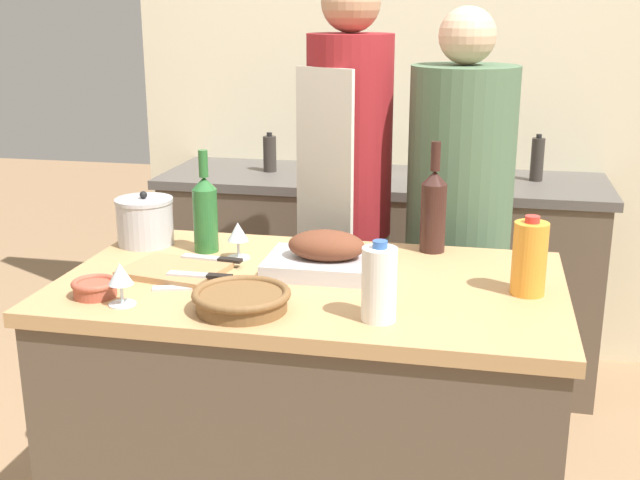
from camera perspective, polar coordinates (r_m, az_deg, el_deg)
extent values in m
cube|color=brown|center=(2.44, -0.61, -13.72)|extent=(1.35, 0.79, 0.90)
cube|color=tan|center=(2.24, -0.64, -3.31)|extent=(1.39, 0.81, 0.04)
cube|color=brown|center=(3.76, 4.23, -2.76)|extent=(1.93, 0.58, 0.89)
cube|color=#56514C|center=(3.63, 4.38, 4.20)|extent=(1.99, 0.60, 0.04)
cube|color=beige|center=(3.92, 5.20, 10.47)|extent=(2.49, 0.10, 2.55)
cube|color=#BCBCC1|center=(2.29, 0.45, -1.79)|extent=(0.34, 0.25, 0.04)
ellipsoid|color=brown|center=(2.27, 0.45, -0.40)|extent=(0.22, 0.15, 0.09)
cylinder|color=brown|center=(2.02, -5.60, -4.41)|extent=(0.23, 0.23, 0.04)
torus|color=brown|center=(2.01, -5.61, -3.83)|extent=(0.25, 0.25, 0.02)
cube|color=#AD7F51|center=(2.32, -10.31, -2.12)|extent=(0.31, 0.26, 0.02)
cylinder|color=#B7B7BC|center=(2.61, -12.33, 1.17)|extent=(0.18, 0.18, 0.14)
cylinder|color=#B7B7BC|center=(2.59, -12.43, 2.77)|extent=(0.18, 0.18, 0.01)
sphere|color=black|center=(2.59, -12.45, 3.16)|extent=(0.02, 0.02, 0.02)
cylinder|color=#A84C38|center=(2.19, -15.71, -3.42)|extent=(0.11, 0.11, 0.04)
torus|color=#A84C38|center=(2.18, -15.74, -2.97)|extent=(0.12, 0.12, 0.02)
cylinder|color=orange|center=(2.17, 14.67, -1.29)|extent=(0.09, 0.09, 0.20)
cylinder|color=red|center=(2.14, 14.88, 1.43)|extent=(0.04, 0.04, 0.02)
cylinder|color=white|center=(1.93, 4.23, -3.17)|extent=(0.09, 0.09, 0.18)
cylinder|color=#3360B2|center=(1.90, 4.30, -0.31)|extent=(0.04, 0.04, 0.02)
cylinder|color=#28662D|center=(2.49, -8.14, 1.39)|extent=(0.08, 0.08, 0.20)
cone|color=#28662D|center=(2.46, -8.25, 4.03)|extent=(0.08, 0.08, 0.04)
cylinder|color=#28662D|center=(2.45, -8.30, 5.40)|extent=(0.03, 0.03, 0.08)
cylinder|color=#381E19|center=(2.49, 8.05, 1.57)|extent=(0.08, 0.08, 0.21)
cone|color=#381E19|center=(2.46, 8.17, 4.43)|extent=(0.08, 0.08, 0.04)
cylinder|color=#381E19|center=(2.45, 8.23, 5.92)|extent=(0.03, 0.03, 0.09)
cylinder|color=silver|center=(2.11, -13.87, -4.44)|extent=(0.07, 0.07, 0.00)
cylinder|color=silver|center=(2.10, -13.92, -3.73)|extent=(0.01, 0.01, 0.05)
cone|color=silver|center=(2.09, -14.02, -2.33)|extent=(0.06, 0.06, 0.06)
cylinder|color=silver|center=(2.44, -5.81, -1.25)|extent=(0.07, 0.07, 0.00)
cylinder|color=silver|center=(2.43, -5.82, -0.62)|extent=(0.01, 0.01, 0.05)
cone|color=silver|center=(2.41, -5.86, 0.60)|extent=(0.06, 0.06, 0.06)
cube|color=#B7B7BC|center=(2.20, -10.00, -3.36)|extent=(0.15, 0.07, 0.01)
cube|color=black|center=(2.19, -7.01, -3.30)|extent=(0.09, 0.05, 0.01)
cube|color=#B7B7BC|center=(2.39, -8.46, -1.21)|extent=(0.12, 0.04, 0.01)
cube|color=black|center=(2.35, -6.42, -1.42)|extent=(0.07, 0.03, 0.01)
cube|color=#B7B7BC|center=(2.25, -9.39, -2.41)|extent=(0.11, 0.03, 0.01)
cube|color=black|center=(2.22, -7.16, -2.58)|extent=(0.07, 0.03, 0.01)
cube|color=silver|center=(3.68, 3.59, 5.14)|extent=(0.18, 0.14, 0.05)
cylinder|color=#B7B7BC|center=(3.67, 3.26, 6.32)|extent=(0.13, 0.13, 0.10)
cube|color=silver|center=(3.66, 4.60, 6.78)|extent=(0.05, 0.08, 0.16)
cube|color=silver|center=(3.65, 3.65, 8.76)|extent=(0.17, 0.08, 0.09)
cylinder|color=#332D28|center=(3.73, -3.59, 6.13)|extent=(0.06, 0.06, 0.16)
cylinder|color=black|center=(3.71, -3.62, 7.51)|extent=(0.03, 0.03, 0.02)
cylinder|color=#B28E2D|center=(3.43, 11.05, 4.99)|extent=(0.05, 0.05, 0.17)
cylinder|color=black|center=(3.42, 11.14, 6.50)|extent=(0.02, 0.02, 0.02)
cylinder|color=#332D28|center=(3.65, 15.19, 5.54)|extent=(0.06, 0.06, 0.19)
cylinder|color=black|center=(3.63, 15.31, 7.13)|extent=(0.02, 0.02, 0.02)
cube|color=beige|center=(3.13, 1.97, -7.03)|extent=(0.30, 0.26, 0.86)
cylinder|color=maroon|center=(2.91, 2.12, 7.39)|extent=(0.31, 0.31, 0.72)
sphere|color=tan|center=(2.87, 2.22, 16.55)|extent=(0.21, 0.21, 0.21)
cube|color=silver|center=(2.83, 0.32, 2.95)|extent=(0.22, 0.12, 0.91)
cube|color=beige|center=(3.08, 9.32, -8.19)|extent=(0.35, 0.29, 0.81)
cylinder|color=#4C6B4C|center=(2.86, 10.00, 5.41)|extent=(0.37, 0.37, 0.67)
sphere|color=#DBAD89|center=(2.81, 10.45, 14.11)|extent=(0.19, 0.19, 0.19)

